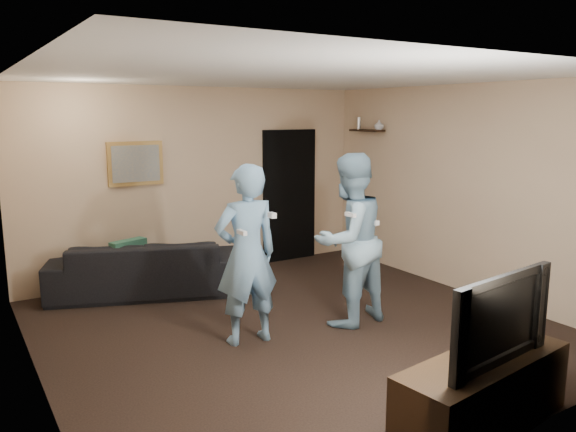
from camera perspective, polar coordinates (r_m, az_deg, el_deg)
ground at (r=6.07m, az=0.85°, el=-11.26°), size 5.00×5.00×0.00m
ceiling at (r=5.65m, az=0.92°, el=14.06°), size 5.00×5.00×0.04m
wall_back at (r=7.92m, az=-8.94°, el=3.44°), size 5.00×0.04×2.60m
wall_front at (r=3.90m, az=21.17°, el=-4.23°), size 5.00×0.04×2.60m
wall_left at (r=4.87m, az=-24.75°, el=-1.67°), size 0.04×5.00×2.60m
wall_right at (r=7.36m, az=17.53°, el=2.57°), size 0.04×5.00×2.60m
sofa at (r=7.29m, az=-14.21°, el=-5.03°), size 2.50×1.67×0.68m
throw_pillow at (r=7.20m, az=-15.86°, el=-4.15°), size 0.48×0.29×0.46m
painting_frame at (r=7.56m, az=-15.24°, el=5.17°), size 0.72×0.05×0.57m
painting_canvas at (r=7.54m, az=-15.18°, el=5.16°), size 0.62×0.01×0.47m
doorway at (r=8.59m, az=0.14°, el=2.09°), size 0.90×0.06×2.00m
light_switch at (r=8.26m, az=-3.42°, el=3.83°), size 0.08×0.02×0.12m
wall_shelf at (r=8.51m, az=8.01°, el=8.60°), size 0.20×0.60×0.03m
shelf_vase at (r=8.30m, az=9.23°, el=9.12°), size 0.17×0.17×0.14m
shelf_figurine at (r=8.66m, az=7.21°, el=9.34°), size 0.06×0.06×0.18m
tv_console at (r=4.45m, az=19.17°, el=-16.71°), size 1.56×0.67×0.54m
television at (r=4.22m, az=19.65°, el=-9.51°), size 1.13×0.28×0.64m
wii_player_left at (r=5.47m, az=-4.22°, el=-3.95°), size 0.68×0.52×1.77m
wii_player_right at (r=5.98m, az=6.21°, el=-2.43°), size 0.98×0.81×1.84m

